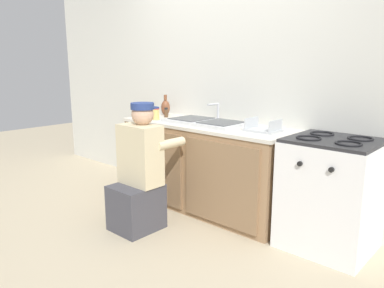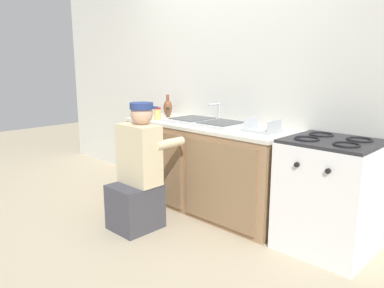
% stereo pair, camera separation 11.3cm
% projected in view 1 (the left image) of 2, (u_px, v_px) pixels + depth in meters
% --- Properties ---
extents(ground_plane, '(12.00, 12.00, 0.00)m').
position_uv_depth(ground_plane, '(185.00, 215.00, 3.60)').
color(ground_plane, tan).
extents(back_wall, '(6.00, 0.10, 2.50)m').
position_uv_depth(back_wall, '(228.00, 81.00, 3.81)').
color(back_wall, silver).
rests_on(back_wall, ground_plane).
extents(counter_cabinet, '(1.77, 0.62, 0.83)m').
position_uv_depth(counter_cabinet, '(205.00, 168.00, 3.73)').
color(counter_cabinet, '#997551').
rests_on(counter_cabinet, ground_plane).
extents(countertop, '(1.81, 0.62, 0.03)m').
position_uv_depth(countertop, '(206.00, 125.00, 3.64)').
color(countertop, beige).
rests_on(countertop, counter_cabinet).
extents(sink_double_basin, '(0.80, 0.44, 0.19)m').
position_uv_depth(sink_double_basin, '(206.00, 122.00, 3.64)').
color(sink_double_basin, silver).
rests_on(sink_double_basin, countertop).
extents(stove_range, '(0.66, 0.62, 0.89)m').
position_uv_depth(stove_range, '(330.00, 194.00, 2.90)').
color(stove_range, white).
rests_on(stove_range, ground_plane).
extents(plumber_person, '(0.42, 0.61, 1.10)m').
position_uv_depth(plumber_person, '(139.00, 177.00, 3.25)').
color(plumber_person, '#3F3F47').
rests_on(plumber_person, ground_plane).
extents(vase_decorative, '(0.10, 0.10, 0.23)m').
position_uv_depth(vase_decorative, '(166.00, 107.00, 4.22)').
color(vase_decorative, brown).
rests_on(vase_decorative, countertop).
extents(condiment_jar, '(0.07, 0.07, 0.13)m').
position_uv_depth(condiment_jar, '(156.00, 114.00, 3.87)').
color(condiment_jar, '#DBB760').
rests_on(condiment_jar, countertop).
extents(dish_rack_tray, '(0.28, 0.22, 0.11)m').
position_uv_depth(dish_rack_tray, '(263.00, 129.00, 3.22)').
color(dish_rack_tray, '#B2B7BC').
rests_on(dish_rack_tray, countertop).
extents(spice_bottle_pepper, '(0.04, 0.04, 0.10)m').
position_uv_depth(spice_bottle_pepper, '(166.00, 113.00, 4.06)').
color(spice_bottle_pepper, '#513823').
rests_on(spice_bottle_pepper, countertop).
extents(spice_bottle_red, '(0.04, 0.04, 0.10)m').
position_uv_depth(spice_bottle_red, '(154.00, 112.00, 4.11)').
color(spice_bottle_red, red).
rests_on(spice_bottle_red, countertop).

